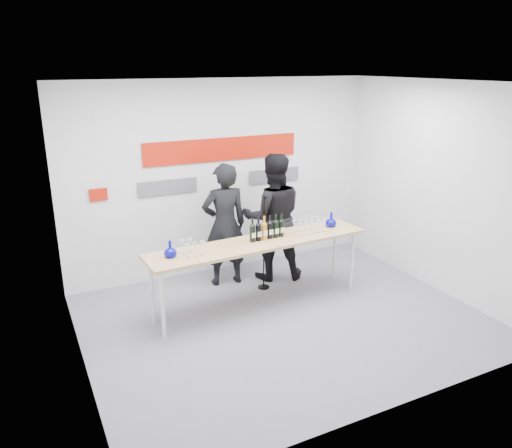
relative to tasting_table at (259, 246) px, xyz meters
name	(u,v)px	position (x,y,z in m)	size (l,w,h in m)	color
ground	(284,320)	(0.10, -0.54, -0.86)	(5.00, 5.00, 0.00)	slate
back_wall	(223,178)	(0.10, 1.46, 0.64)	(5.00, 0.04, 3.00)	silver
signage	(220,159)	(0.04, 1.43, 0.94)	(3.38, 0.02, 0.79)	#B31807
tasting_table	(259,246)	(0.00, 0.00, 0.00)	(3.13, 0.77, 0.93)	#DCB376
wine_bottles	(267,227)	(0.14, 0.05, 0.24)	(0.53, 0.10, 0.33)	black
decanter_left	(170,249)	(-1.23, -0.01, 0.18)	(0.16, 0.16, 0.21)	#08078E
decanter_right	(331,219)	(1.23, 0.11, 0.18)	(0.16, 0.16, 0.21)	#08078E
glasses_left	(191,248)	(-0.97, -0.06, 0.16)	(0.27, 0.23, 0.18)	silver
glasses_right	(309,226)	(0.80, 0.04, 0.16)	(0.47, 0.24, 0.18)	silver
presenter_left	(225,225)	(-0.14, 0.88, 0.07)	(0.68, 0.44, 1.86)	black
presenter_right	(273,217)	(0.61, 0.76, 0.11)	(0.95, 0.74, 1.95)	black
mic_stand	(264,261)	(0.30, 0.45, -0.43)	(0.17, 0.17, 1.43)	black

